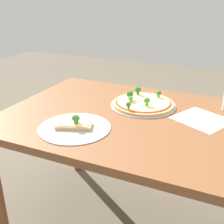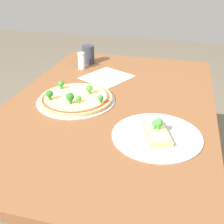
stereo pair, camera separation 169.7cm
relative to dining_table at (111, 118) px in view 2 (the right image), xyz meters
The scene contains 7 objects.
ground_plane 0.62m from the dining_table, ahead, with size 8.00×8.00×0.00m, color brown.
dining_table is the anchor object (origin of this frame).
pizza_tray_whole 0.18m from the dining_table, 103.48° to the left, with size 0.34×0.34×0.07m.
pizza_tray_slice 0.33m from the dining_table, 134.79° to the right, with size 0.32×0.32×0.07m.
drinking_cup 0.55m from the dining_table, 29.14° to the left, with size 0.07×0.07×0.11m, color #2D333D.
condiment_shaker 0.47m from the dining_table, 36.19° to the left, with size 0.04×0.04×0.09m.
paper_menu 0.30m from the dining_table, 18.94° to the left, with size 0.23×0.21×0.00m, color silver.
Camera 2 is at (-1.07, -0.28, 1.25)m, focal length 45.00 mm.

